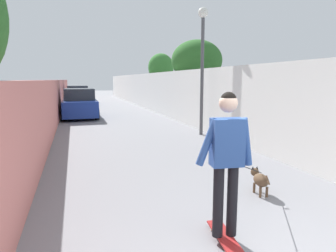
# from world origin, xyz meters

# --- Properties ---
(ground_plane) EXTENTS (80.00, 80.00, 0.00)m
(ground_plane) POSITION_xyz_m (14.00, 0.00, 0.00)
(ground_plane) COLOR gray
(wall_left) EXTENTS (48.00, 0.30, 1.99)m
(wall_left) POSITION_xyz_m (12.00, 2.92, 0.99)
(wall_left) COLOR #CC726B
(wall_left) RESTS_ON ground
(fence_right) EXTENTS (48.00, 0.30, 2.43)m
(fence_right) POSITION_xyz_m (12.00, -2.92, 1.21)
(fence_right) COLOR white
(fence_right) RESTS_ON ground
(tree_right_near) EXTENTS (2.76, 2.76, 4.14)m
(tree_right_near) POSITION_xyz_m (13.00, -4.42, 3.02)
(tree_right_near) COLOR #473523
(tree_right_near) RESTS_ON ground
(tree_right_mid) EXTENTS (1.88, 1.88, 3.91)m
(tree_right_mid) POSITION_xyz_m (19.00, -4.15, 2.87)
(tree_right_mid) COLOR brown
(tree_right_mid) RESTS_ON ground
(lamp_post) EXTENTS (0.36, 0.36, 4.48)m
(lamp_post) POSITION_xyz_m (7.72, -2.37, 3.05)
(lamp_post) COLOR #4C4C51
(lamp_post) RESTS_ON ground
(skateboard) EXTENTS (0.82, 0.31, 0.08)m
(skateboard) POSITION_xyz_m (1.02, 0.32, 0.07)
(skateboard) COLOR maroon
(skateboard) RESTS_ON ground
(person_skateboarder) EXTENTS (0.27, 0.72, 1.78)m
(person_skateboarder) POSITION_xyz_m (1.02, 0.32, 1.13)
(person_skateboarder) COLOR black
(person_skateboarder) RESTS_ON skateboard
(dog) EXTENTS (1.47, 1.48, 1.06)m
(dog) POSITION_xyz_m (2.19, -1.02, 0.28)
(dog) COLOR brown
(dog) RESTS_ON ground
(car_near) EXTENTS (3.84, 1.80, 1.54)m
(car_near) POSITION_xyz_m (14.24, 1.77, 0.71)
(car_near) COLOR navy
(car_near) RESTS_ON ground
(car_far) EXTENTS (3.95, 1.80, 1.54)m
(car_far) POSITION_xyz_m (21.99, 1.77, 0.71)
(car_far) COLOR navy
(car_far) RESTS_ON ground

